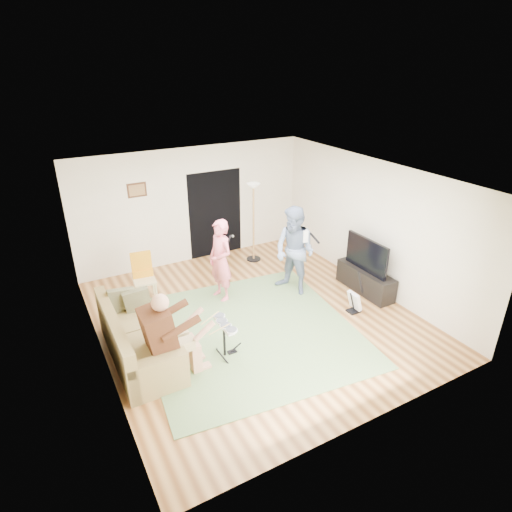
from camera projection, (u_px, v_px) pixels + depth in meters
The scene contains 19 objects.
floor at pixel (255, 317), 8.14m from camera, with size 6.00×6.00×0.00m, color brown.
walls at pixel (255, 252), 7.57m from camera, with size 5.50×6.00×2.70m, color silver, non-canonical shape.
ceiling at pixel (255, 177), 7.00m from camera, with size 6.00×6.00×0.00m, color white.
window_blinds at pixel (89, 272), 6.44m from camera, with size 2.05×2.05×0.00m, color brown.
doorway at pixel (215, 214), 10.31m from camera, with size 2.10×2.10×0.00m, color black.
picture_frame at pixel (137, 190), 9.16m from camera, with size 0.42×0.03×0.32m, color #3F2314.
area_rug at pixel (250, 331), 7.69m from camera, with size 3.60×3.72×0.02m, color #5F804E.
sofa at pixel (135, 343), 6.90m from camera, with size 0.90×2.18×0.88m.
drummer at pixel (172, 343), 6.47m from camera, with size 0.93×0.52×1.44m.
drum_kit at pixel (224, 341), 6.96m from camera, with size 0.36×0.64×0.66m.
singer at pixel (221, 261), 8.43m from camera, with size 0.61×0.40×1.68m, color #F86C81.
microphone at pixel (229, 239), 8.34m from camera, with size 0.06×0.06×0.24m, color black, non-canonical shape.
guitarist at pixel (295, 251), 8.64m from camera, with size 0.90×0.70×1.85m, color slate.
guitar_held at pixel (304, 234), 8.59m from camera, with size 0.12×0.60×0.26m, color white, non-canonical shape.
guitar_spare at pixel (355, 301), 8.20m from camera, with size 0.31×0.28×0.87m.
torchiere_lamp at pixel (254, 209), 9.89m from camera, with size 0.34×0.34×1.90m.
dining_chair at pixel (145, 284), 8.57m from camera, with size 0.47×0.49×1.00m.
tv_cabinet at pixel (365, 280), 8.93m from camera, with size 0.40×1.40×0.50m, color black.
television at pixel (367, 255), 8.66m from camera, with size 0.06×1.14×0.69m, color black.
Camera 1 is at (-3.31, -6.04, 4.49)m, focal length 30.00 mm.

